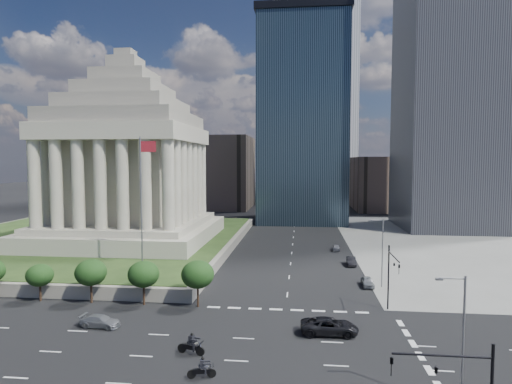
# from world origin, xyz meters

# --- Properties ---
(ground) EXTENTS (500.00, 500.00, 0.00)m
(ground) POSITION_xyz_m (0.00, 100.00, 0.00)
(ground) COLOR black
(ground) RESTS_ON ground
(sidewalk_ne) EXTENTS (68.00, 90.00, 0.03)m
(sidewalk_ne) POSITION_xyz_m (46.00, 60.00, 0.01)
(sidewalk_ne) COLOR slate
(sidewalk_ne) RESTS_ON ground
(plaza_terrace) EXTENTS (66.00, 70.00, 1.80)m
(plaza_terrace) POSITION_xyz_m (-45.00, 50.00, 0.90)
(plaza_terrace) COLOR slate
(plaza_terrace) RESTS_ON ground
(plaza_lawn) EXTENTS (64.00, 68.00, 0.10)m
(plaza_lawn) POSITION_xyz_m (-45.00, 50.00, 1.85)
(plaza_lawn) COLOR #223516
(plaza_lawn) RESTS_ON plaza_terrace
(war_memorial) EXTENTS (34.00, 34.00, 39.00)m
(war_memorial) POSITION_xyz_m (-34.00, 48.00, 21.40)
(war_memorial) COLOR #9E9585
(war_memorial) RESTS_ON plaza_lawn
(flagpole) EXTENTS (2.52, 0.24, 20.00)m
(flagpole) POSITION_xyz_m (-21.83, 24.00, 13.11)
(flagpole) COLOR slate
(flagpole) RESTS_ON plaza_lawn
(tree_row) EXTENTS (53.00, 4.00, 6.00)m
(tree_row) POSITION_xyz_m (-35.50, 14.00, 3.00)
(tree_row) COLOR #183311
(tree_row) RESTS_ON ground
(midrise_glass) EXTENTS (26.00, 26.00, 60.00)m
(midrise_glass) POSITION_xyz_m (2.00, 95.00, 30.00)
(midrise_glass) COLOR black
(midrise_glass) RESTS_ON ground
(skyscraper_tall) EXTENTS (40.00, 40.00, 190.00)m
(skyscraper_tall) POSITION_xyz_m (8.00, 185.00, 95.00)
(skyscraper_tall) COLOR gray
(skyscraper_tall) RESTS_ON ground
(highrise_ne) EXTENTS (26.00, 28.00, 100.00)m
(highrise_ne) POSITION_xyz_m (42.00, 85.00, 50.00)
(highrise_ne) COLOR black
(highrise_ne) RESTS_ON ground
(building_filler_ne) EXTENTS (20.00, 30.00, 20.00)m
(building_filler_ne) POSITION_xyz_m (32.00, 130.00, 10.00)
(building_filler_ne) COLOR brown
(building_filler_ne) RESTS_ON ground
(building_filler_nw) EXTENTS (24.00, 30.00, 28.00)m
(building_filler_nw) POSITION_xyz_m (-30.00, 130.00, 14.00)
(building_filler_nw) COLOR brown
(building_filler_nw) RESTS_ON ground
(traffic_signal_ne) EXTENTS (0.30, 5.74, 8.00)m
(traffic_signal_ne) POSITION_xyz_m (12.50, 13.70, 5.25)
(traffic_signal_ne) COLOR black
(traffic_signal_ne) RESTS_ON ground
(street_lamp_south) EXTENTS (2.13, 0.22, 10.00)m
(street_lamp_south) POSITION_xyz_m (13.33, -6.00, 5.66)
(street_lamp_south) COLOR slate
(street_lamp_south) RESTS_ON ground
(street_lamp_north) EXTENTS (2.13, 0.22, 10.00)m
(street_lamp_north) POSITION_xyz_m (13.33, 25.00, 5.66)
(street_lamp_north) COLOR slate
(street_lamp_north) RESTS_ON ground
(pickup_truck) EXTENTS (6.16, 3.00, 1.69)m
(pickup_truck) POSITION_xyz_m (4.84, 7.08, 0.84)
(pickup_truck) COLOR black
(pickup_truck) RESTS_ON ground
(suv_grey) EXTENTS (2.23, 4.65, 1.31)m
(suv_grey) POSITION_xyz_m (-20.10, 6.39, 0.65)
(suv_grey) COLOR slate
(suv_grey) RESTS_ON ground
(parked_sedan_near) EXTENTS (1.65, 4.06, 1.38)m
(parked_sedan_near) POSITION_xyz_m (11.50, 25.18, 0.69)
(parked_sedan_near) COLOR gray
(parked_sedan_near) RESTS_ON ground
(parked_sedan_mid) EXTENTS (1.63, 4.33, 1.41)m
(parked_sedan_mid) POSITION_xyz_m (10.64, 38.00, 0.71)
(parked_sedan_mid) COLOR black
(parked_sedan_mid) RESTS_ON ground
(parked_sedan_far) EXTENTS (1.69, 3.74, 1.25)m
(parked_sedan_far) POSITION_xyz_m (9.00, 50.30, 0.62)
(parked_sedan_far) COLOR slate
(parked_sedan_far) RESTS_ON ground
(motorcycle_lead) EXTENTS (2.54, 1.17, 1.83)m
(motorcycle_lead) POSITION_xyz_m (-6.43, -3.38, 0.92)
(motorcycle_lead) COLOR black
(motorcycle_lead) RESTS_ON ground
(motorcycle_trail) EXTENTS (2.94, 1.43, 2.11)m
(motorcycle_trail) POSITION_xyz_m (-8.46, 0.89, 1.06)
(motorcycle_trail) COLOR black
(motorcycle_trail) RESTS_ON ground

